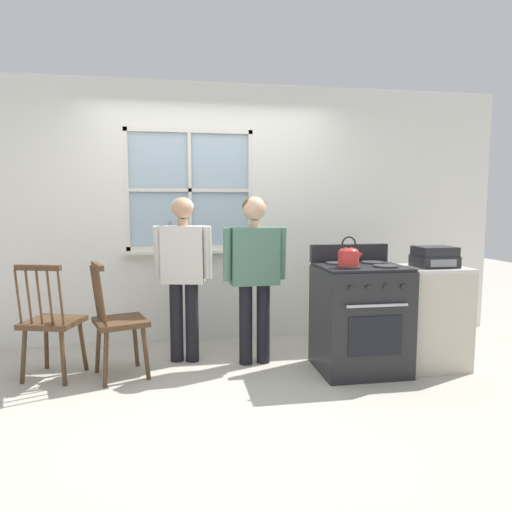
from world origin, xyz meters
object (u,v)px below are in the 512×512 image
at_px(person_teen_center, 255,263).
at_px(stereo, 434,257).
at_px(side_counter, 431,317).
at_px(chair_near_wall, 51,324).
at_px(kettle, 349,256).
at_px(person_elderly_left, 183,264).
at_px(stove, 360,317).
at_px(potted_plant, 170,242).
at_px(chair_by_window, 118,323).

relative_size(person_teen_center, stereo, 4.46).
relative_size(side_counter, stereo, 2.65).
xyz_separation_m(chair_near_wall, stereo, (3.26, -0.27, 0.53)).
height_order(chair_near_wall, kettle, kettle).
height_order(chair_near_wall, person_elderly_left, person_elderly_left).
xyz_separation_m(chair_near_wall, kettle, (2.43, -0.37, 0.56)).
distance_m(stove, kettle, 0.59).
xyz_separation_m(stove, kettle, (-0.16, -0.13, 0.55)).
xyz_separation_m(person_teen_center, potted_plant, (-0.76, 0.77, 0.14)).
bearing_deg(potted_plant, chair_near_wall, -138.70).
bearing_deg(chair_by_window, potted_plant, -44.01).
relative_size(stove, kettle, 4.39).
bearing_deg(chair_by_window, person_elderly_left, -80.06).
bearing_deg(side_counter, kettle, -171.32).
distance_m(person_elderly_left, person_teen_center, 0.65).
distance_m(person_elderly_left, stereo, 2.23).
relative_size(chair_near_wall, stereo, 2.86).
height_order(stove, stereo, stove).
xyz_separation_m(chair_by_window, stove, (2.05, -0.18, 0.01)).
bearing_deg(potted_plant, chair_by_window, -114.93).
bearing_deg(person_elderly_left, person_teen_center, -3.76).
xyz_separation_m(potted_plant, stereo, (2.30, -1.11, -0.08)).
xyz_separation_m(chair_near_wall, person_elderly_left, (1.09, 0.24, 0.44)).
bearing_deg(stereo, stove, 177.83).
xyz_separation_m(chair_near_wall, potted_plant, (0.96, 0.84, 0.60)).
bearing_deg(chair_near_wall, side_counter, -167.71).
height_order(person_elderly_left, kettle, person_elderly_left).
xyz_separation_m(side_counter, stereo, (0.00, -0.02, 0.54)).
bearing_deg(person_elderly_left, potted_plant, 112.92).
xyz_separation_m(chair_by_window, person_teen_center, (1.18, 0.14, 0.46)).
bearing_deg(kettle, stove, 38.75).
height_order(kettle, stereo, kettle).
bearing_deg(stove, person_elderly_left, 162.17).
distance_m(chair_near_wall, stereo, 3.31).
distance_m(chair_by_window, stove, 2.06).
height_order(person_teen_center, side_counter, person_teen_center).
relative_size(stove, potted_plant, 3.33).
bearing_deg(chair_by_window, chair_near_wall, 64.41).
height_order(person_teen_center, stereo, person_teen_center).
height_order(chair_by_window, person_teen_center, person_teen_center).
bearing_deg(stove, chair_by_window, 175.01).
bearing_deg(side_counter, stereo, -90.00).
relative_size(chair_by_window, side_counter, 1.08).
height_order(person_elderly_left, potted_plant, person_elderly_left).
bearing_deg(person_teen_center, kettle, -36.11).
distance_m(chair_near_wall, person_teen_center, 1.78).
distance_m(chair_by_window, potted_plant, 1.17).
distance_m(chair_by_window, chair_near_wall, 0.54).
bearing_deg(stove, potted_plant, 146.38).
relative_size(chair_near_wall, potted_plant, 2.99).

